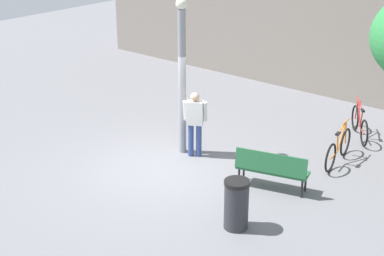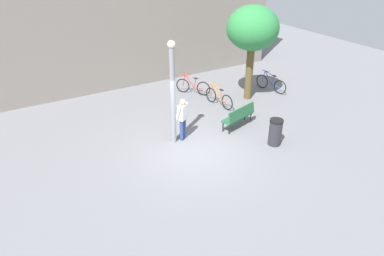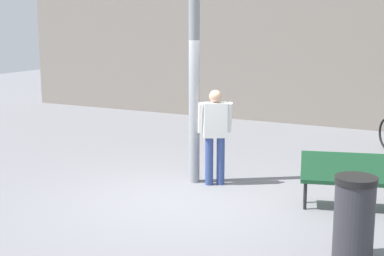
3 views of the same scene
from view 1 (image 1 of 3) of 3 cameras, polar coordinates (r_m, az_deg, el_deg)
The scene contains 7 objects.
ground_plane at distance 14.03m, azimuth -2.86°, elevation -4.02°, with size 36.00×36.00×0.00m, color slate.
lamppost at distance 14.20m, azimuth -0.98°, elevation 5.40°, with size 0.28×0.28×3.89m.
person_by_lamppost at distance 14.33m, azimuth 0.28°, elevation 0.81°, with size 0.62×0.50×1.67m.
park_bench at distance 12.96m, azimuth 7.77°, elevation -3.83°, with size 1.67×0.89×0.92m.
bicycle_red at distance 16.27m, azimuth 16.02°, elevation 0.37°, with size 1.13×1.47×0.97m.
bicycle_orange at distance 14.60m, azimuth 14.08°, elevation -1.95°, with size 0.30×1.80×0.97m.
trash_bin at distance 11.50m, azimuth 4.34°, elevation -7.42°, with size 0.50×0.50×1.03m.
Camera 1 is at (8.57, -9.23, 6.17)m, focal length 54.72 mm.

